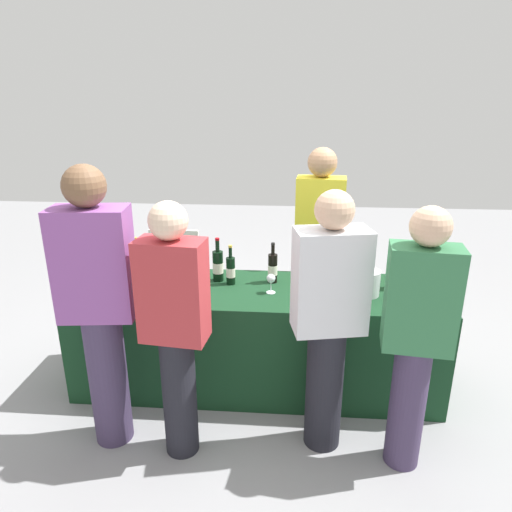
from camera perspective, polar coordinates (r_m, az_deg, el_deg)
The scene contains 19 objects.
ground_plane at distance 3.64m, azimuth 0.00°, elevation -15.48°, with size 12.00×12.00×0.00m, color gray.
tasting_table at distance 3.43m, azimuth 0.00°, elevation -10.13°, with size 2.63×0.74×0.78m, color #14381E.
wine_bottle_0 at distance 3.56m, azimuth -14.67°, elevation -0.73°, with size 0.07×0.07×0.31m.
wine_bottle_1 at distance 3.49m, azimuth -13.43°, elevation -1.13°, with size 0.08×0.08×0.30m.
wine_bottle_2 at distance 3.37m, azimuth -4.80°, elevation -1.20°, with size 0.08×0.08×0.33m.
wine_bottle_3 at distance 3.31m, azimuth -3.20°, elevation -1.80°, with size 0.07×0.07×0.30m.
wine_bottle_4 at distance 3.34m, azimuth 2.11°, elevation -1.50°, with size 0.07×0.07×0.30m.
wine_bottle_5 at distance 3.38m, azimuth 12.88°, elevation -1.73°, with size 0.07×0.07×0.31m.
wine_bottle_6 at distance 3.37m, azimuth 17.07°, elevation -2.02°, with size 0.07×0.07×0.32m.
wine_glass_0 at distance 3.30m, azimuth -15.84°, elevation -2.81°, with size 0.07×0.07×0.14m.
wine_glass_1 at distance 3.16m, azimuth 1.89°, elevation -2.96°, with size 0.06×0.06×0.14m.
wine_glass_2 at distance 3.05m, azimuth 11.29°, elevation -4.08°, with size 0.07×0.07×0.14m.
ice_bucket at distance 3.23m, azimuth 13.63°, elevation -3.26°, with size 0.19×0.19×0.18m, color silver.
server_pouring at distance 3.75m, azimuth 7.86°, elevation 1.56°, with size 0.40×0.25×1.72m.
guest_0 at distance 2.80m, azimuth -19.12°, elevation -5.58°, with size 0.44×0.28×1.75m.
guest_1 at distance 2.63m, azimuth -10.13°, elevation -8.59°, with size 0.39×0.24×1.58m.
guest_2 at distance 2.67m, azimuth 9.06°, elevation -7.68°, with size 0.45×0.30×1.62m.
guest_3 at distance 2.65m, azimuth 19.50°, elevation -9.26°, with size 0.39×0.25×1.57m.
menu_board at distance 4.31m, azimuth -9.97°, elevation -2.83°, with size 0.46×0.03×0.95m, color white.
Camera 1 is at (0.23, -2.98, 2.08)m, focal length 31.86 mm.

